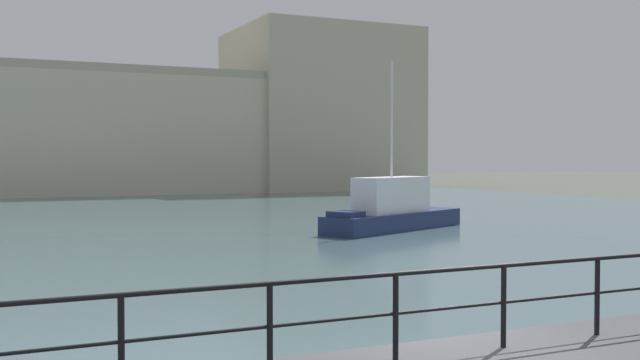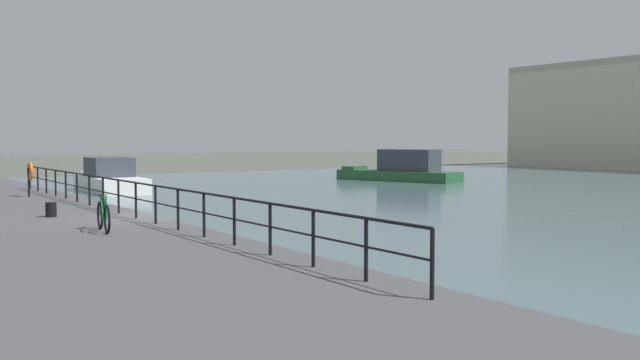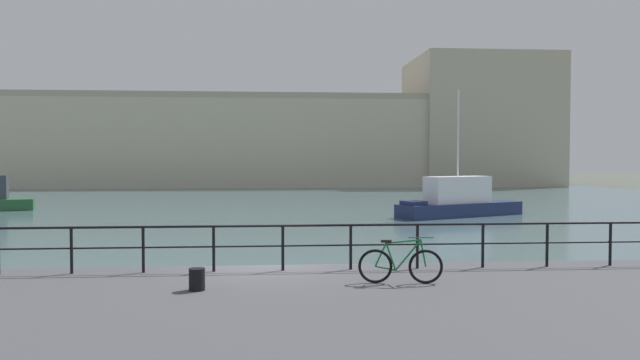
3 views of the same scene
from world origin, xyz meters
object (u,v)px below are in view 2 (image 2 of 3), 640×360
moored_blue_motorboat (110,178)px  life_ring_stand (30,172)px  parked_bicycle (103,216)px  mooring_bollard (51,210)px  moored_green_narrowboat (402,169)px

moored_blue_motorboat → life_ring_stand: 14.26m
moored_blue_motorboat → parked_bicycle: (24.61, -7.80, 0.46)m
moored_blue_motorboat → parked_bicycle: bearing=165.5°
parked_bicycle → mooring_bollard: 4.19m
moored_green_narrowboat → life_ring_stand: (10.72, -28.31, 0.96)m
parked_bicycle → life_ring_stand: (-12.26, 0.76, 0.59)m
moored_blue_motorboat → life_ring_stand: bearing=153.4°
moored_blue_motorboat → mooring_bollard: moored_blue_motorboat is taller
life_ring_stand → moored_blue_motorboat: bearing=150.3°
moored_green_narrowboat → parked_bicycle: (22.98, -29.08, 0.38)m
parked_bicycle → life_ring_stand: 12.29m
mooring_bollard → life_ring_stand: 8.19m
moored_green_narrowboat → parked_bicycle: moored_green_narrowboat is taller
moored_green_narrowboat → mooring_bollard: (18.81, -29.39, 0.21)m
moored_green_narrowboat → life_ring_stand: bearing=92.5°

